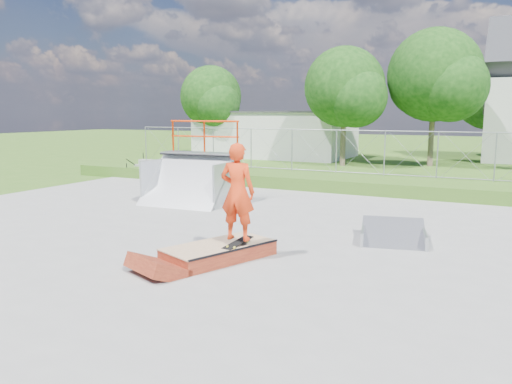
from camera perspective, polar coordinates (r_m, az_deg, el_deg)
ground at (r=11.87m, az=-6.69°, el=-5.62°), size 120.00×120.00×0.00m
concrete_pad at (r=11.87m, az=-6.69°, el=-5.52°), size 20.00×16.00×0.04m
grass_berm at (r=20.28m, az=8.22°, el=1.19°), size 24.00×3.00×0.50m
grind_box at (r=10.29m, az=-4.24°, el=-6.90°), size 1.84×2.51×0.34m
quarter_pipe at (r=16.52m, az=-7.71°, el=3.31°), size 2.88×2.50×2.73m
flat_bank_ramp at (r=12.01m, az=15.40°, el=-4.63°), size 1.73×1.80×0.44m
skateboard at (r=10.17m, az=-2.10°, el=-5.85°), size 0.35×0.82×0.13m
skater at (r=9.96m, az=-2.13°, el=-0.39°), size 0.76×0.54×1.96m
concrete_stairs at (r=23.69m, az=-12.32°, el=2.56°), size 1.50×1.60×0.80m
chain_link_fence at (r=21.11m, az=9.16°, el=4.61°), size 20.00×0.06×1.80m
utility_building_flat at (r=34.71m, az=2.30°, el=6.58°), size 10.00×6.00×3.00m
tree_left_near at (r=28.60m, az=10.45°, el=11.40°), size 4.76×4.48×6.65m
tree_center at (r=29.65m, az=20.23°, el=12.09°), size 5.44×5.12×7.60m
tree_left_far at (r=34.56m, az=-4.99°, el=10.58°), size 4.42×4.16×6.18m
tree_back_mid at (r=37.45m, az=25.33°, el=9.17°), size 4.08×3.84×5.70m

